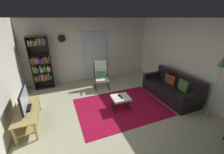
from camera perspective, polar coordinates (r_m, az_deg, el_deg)
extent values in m
plane|color=#B5B38F|center=(4.37, 2.03, -14.01)|extent=(7.02, 7.02, 0.00)
cube|color=silver|center=(6.41, -8.57, 10.50)|extent=(5.60, 0.06, 2.60)
cube|color=silver|center=(5.41, 29.53, 5.62)|extent=(0.06, 6.00, 2.60)
cube|color=silver|center=(6.45, -6.68, 8.39)|extent=(1.10, 0.01, 2.00)
cube|color=maroon|center=(4.64, 3.57, -11.64)|extent=(2.70, 2.01, 0.01)
cube|color=tan|center=(4.25, -30.68, -11.00)|extent=(0.51, 1.34, 0.02)
cube|color=tan|center=(4.39, -30.00, -13.84)|extent=(0.47, 1.28, 0.02)
cylinder|color=tan|center=(3.85, -27.89, -18.59)|extent=(0.05, 0.05, 0.47)
cylinder|color=tan|center=(4.87, -26.87, -9.31)|extent=(0.05, 0.05, 0.47)
cylinder|color=tan|center=(3.94, -34.12, -19.06)|extent=(0.05, 0.05, 0.47)
cylinder|color=tan|center=(4.94, -31.65, -9.87)|extent=(0.05, 0.05, 0.47)
cube|color=#28282D|center=(4.27, -30.29, -14.17)|extent=(0.31, 0.28, 0.07)
cube|color=black|center=(4.24, -30.77, -10.59)|extent=(0.20, 0.32, 0.05)
cube|color=black|center=(4.11, -31.51, -7.43)|extent=(0.04, 0.88, 0.48)
cube|color=silver|center=(4.11, -31.22, -7.40)|extent=(0.01, 0.83, 0.44)
cube|color=black|center=(6.09, -29.49, 4.27)|extent=(0.02, 0.30, 2.00)
cube|color=black|center=(6.03, -22.98, 5.27)|extent=(0.02, 0.30, 2.00)
cube|color=black|center=(6.19, -26.20, 5.14)|extent=(0.71, 0.02, 2.00)
cube|color=black|center=(6.38, -24.76, -3.64)|extent=(0.68, 0.28, 0.02)
cube|color=black|center=(6.26, -25.22, -1.03)|extent=(0.68, 0.28, 0.02)
cube|color=black|center=(6.15, -25.73, 1.82)|extent=(0.68, 0.28, 0.02)
cube|color=black|center=(6.05, -26.25, 4.77)|extent=(0.68, 0.28, 0.02)
cube|color=black|center=(5.97, -26.80, 7.81)|extent=(0.68, 0.28, 0.02)
cube|color=black|center=(5.91, -27.36, 10.92)|extent=(0.68, 0.28, 0.02)
cube|color=black|center=(5.87, -27.92, 13.93)|extent=(0.68, 0.28, 0.02)
cube|color=#3E7842|center=(6.25, -28.17, -0.47)|extent=(0.04, 0.12, 0.21)
cube|color=#A48D36|center=(6.26, -27.78, -0.58)|extent=(0.04, 0.22, 0.17)
cube|color=#CA3C33|center=(6.24, -27.45, -0.52)|extent=(0.02, 0.12, 0.18)
cube|color=purple|center=(6.23, -27.13, -0.18)|extent=(0.03, 0.16, 0.25)
cube|color=brown|center=(6.24, -26.75, -0.21)|extent=(0.03, 0.18, 0.21)
cube|color=red|center=(6.23, -26.42, 0.02)|extent=(0.04, 0.11, 0.26)
cube|color=slate|center=(6.21, -26.00, -0.33)|extent=(0.02, 0.20, 0.19)
cube|color=beige|center=(6.21, -25.81, 0.06)|extent=(0.02, 0.19, 0.26)
cube|color=brown|center=(6.19, -25.46, 0.04)|extent=(0.03, 0.23, 0.25)
cube|color=#5D91A2|center=(6.23, -25.08, 0.11)|extent=(0.02, 0.14, 0.23)
cube|color=orange|center=(6.20, -24.71, -0.07)|extent=(0.04, 0.20, 0.20)
cube|color=brown|center=(6.22, -24.23, 0.30)|extent=(0.04, 0.17, 0.24)
cube|color=#357E3E|center=(6.19, -23.79, 0.40)|extent=(0.04, 0.20, 0.27)
cube|color=#318141|center=(6.20, -23.41, 0.47)|extent=(0.02, 0.13, 0.26)
cube|color=brown|center=(6.22, -23.08, 0.05)|extent=(0.03, 0.18, 0.16)
cube|color=#529E95|center=(6.22, -22.82, 0.13)|extent=(0.02, 0.18, 0.16)
cube|color=#9C9730|center=(6.14, -28.76, 2.65)|extent=(0.04, 0.16, 0.27)
cube|color=#368A4C|center=(6.14, -28.38, 2.51)|extent=(0.02, 0.17, 0.23)
cube|color=brown|center=(6.12, -28.10, 2.66)|extent=(0.03, 0.19, 0.26)
cube|color=#308941|center=(6.12, -27.70, 2.62)|extent=(0.04, 0.19, 0.23)
cube|color=#3354B3|center=(6.12, -27.15, 2.38)|extent=(0.04, 0.15, 0.16)
cube|color=black|center=(6.11, -26.88, 2.73)|extent=(0.03, 0.12, 0.23)
cube|color=orange|center=(6.13, -26.49, 3.00)|extent=(0.04, 0.18, 0.26)
cube|color=beige|center=(6.10, -26.06, 2.52)|extent=(0.04, 0.23, 0.16)
cube|color=#338A4D|center=(6.11, -25.70, 2.85)|extent=(0.02, 0.15, 0.21)
cube|color=olive|center=(6.12, -25.33, 2.64)|extent=(0.04, 0.17, 0.15)
cube|color=#448E45|center=(6.11, -25.03, 3.18)|extent=(0.03, 0.13, 0.26)
cube|color=#202F28|center=(6.09, -24.67, 2.77)|extent=(0.02, 0.12, 0.17)
cube|color=#A99E3E|center=(6.12, -24.30, 2.91)|extent=(0.03, 0.18, 0.17)
cube|color=beige|center=(6.09, -23.97, 3.18)|extent=(0.03, 0.19, 0.23)
cube|color=gold|center=(6.08, -23.52, 3.00)|extent=(0.03, 0.21, 0.18)
cube|color=red|center=(6.11, -23.20, 3.15)|extent=(0.03, 0.18, 0.19)
cube|color=#347B50|center=(6.05, -29.38, 5.45)|extent=(0.02, 0.21, 0.24)
cube|color=brown|center=(6.03, -29.09, 5.46)|extent=(0.03, 0.21, 0.24)
cube|color=teal|center=(6.04, -28.67, 5.59)|extent=(0.04, 0.11, 0.24)
cube|color=brown|center=(6.03, -28.32, 5.75)|extent=(0.03, 0.19, 0.27)
cube|color=orange|center=(6.04, -27.84, 5.54)|extent=(0.04, 0.14, 0.20)
cube|color=teal|center=(6.02, -27.54, 5.84)|extent=(0.02, 0.11, 0.26)
cube|color=#97368C|center=(6.04, -27.12, 5.70)|extent=(0.03, 0.22, 0.20)
cube|color=#3061B7|center=(6.03, -26.77, 5.80)|extent=(0.03, 0.13, 0.22)
cube|color=black|center=(6.02, -26.37, 5.68)|extent=(0.02, 0.16, 0.18)
cube|color=#8B3E84|center=(6.00, -26.02, 5.74)|extent=(0.04, 0.19, 0.20)
cube|color=#89479A|center=(6.01, -25.65, 6.03)|extent=(0.02, 0.12, 0.24)
cube|color=brown|center=(6.02, -25.25, 6.03)|extent=(0.03, 0.22, 0.21)
cube|color=#C13D29|center=(6.01, -24.83, 6.31)|extent=(0.04, 0.21, 0.26)
cube|color=#368651|center=(5.99, -24.38, 6.17)|extent=(0.03, 0.12, 0.23)
cube|color=#1C262D|center=(6.02, -24.01, 5.98)|extent=(0.03, 0.15, 0.17)
cube|color=#A8932E|center=(6.01, -23.68, 6.40)|extent=(0.02, 0.24, 0.24)
cube|color=blue|center=(5.94, -30.58, 11.49)|extent=(0.02, 0.12, 0.21)
cube|color=beige|center=(5.92, -30.16, 11.50)|extent=(0.04, 0.19, 0.20)
cube|color=#884394|center=(5.92, -29.70, 11.40)|extent=(0.04, 0.15, 0.16)
cube|color=orange|center=(5.89, -29.28, 11.68)|extent=(0.04, 0.24, 0.21)
cube|color=olive|center=(5.93, -28.87, 11.59)|extent=(0.03, 0.17, 0.17)
cube|color=teal|center=(5.91, -28.57, 11.73)|extent=(0.02, 0.21, 0.19)
cube|color=#579599|center=(5.89, -28.14, 11.60)|extent=(0.04, 0.19, 0.15)
cube|color=gold|center=(5.89, -27.76, 12.06)|extent=(0.03, 0.18, 0.23)
cube|color=red|center=(5.89, -27.28, 11.89)|extent=(0.03, 0.16, 0.18)
cube|color=orange|center=(5.88, -26.88, 12.38)|extent=(0.04, 0.15, 0.27)
cube|color=#378D3B|center=(5.89, -26.42, 12.33)|extent=(0.03, 0.14, 0.24)
cube|color=#3869B3|center=(5.86, -25.96, 12.47)|extent=(0.04, 0.14, 0.26)
cube|color=teal|center=(5.89, -25.59, 12.60)|extent=(0.02, 0.14, 0.26)
cube|color=teal|center=(5.87, -25.24, 12.40)|extent=(0.03, 0.13, 0.22)
cube|color=brown|center=(5.86, -24.81, 12.52)|extent=(0.03, 0.12, 0.23)
cube|color=black|center=(5.44, 21.59, -5.46)|extent=(0.88, 1.98, 0.40)
cube|color=black|center=(5.50, 24.88, -0.72)|extent=(0.18, 1.98, 0.46)
cube|color=black|center=(4.78, 29.49, -6.78)|extent=(0.88, 0.14, 0.20)
cube|color=black|center=(5.94, 16.10, 0.82)|extent=(0.88, 0.14, 0.20)
cube|color=#466738|center=(5.20, 26.71, -3.06)|extent=(0.19, 0.40, 0.34)
cube|color=brown|center=(5.55, 22.50, -0.80)|extent=(0.16, 0.39, 0.34)
cube|color=red|center=(5.58, 22.15, -0.62)|extent=(0.15, 0.38, 0.34)
cube|color=black|center=(5.84, -1.45, -3.78)|extent=(0.15, 0.60, 0.04)
cube|color=black|center=(5.82, -1.94, 3.18)|extent=(0.07, 0.18, 0.63)
cube|color=black|center=(5.65, -1.53, 1.05)|extent=(0.14, 0.52, 0.03)
cube|color=black|center=(5.78, -6.54, -4.19)|extent=(0.15, 0.60, 0.04)
cube|color=black|center=(5.77, -7.05, 2.83)|extent=(0.07, 0.18, 0.63)
cube|color=black|center=(5.59, -6.79, 0.67)|extent=(0.14, 0.52, 0.03)
cube|color=white|center=(5.64, -4.05, -0.80)|extent=(0.57, 0.60, 0.08)
cube|color=white|center=(5.75, -4.47, 3.32)|extent=(0.51, 0.27, 0.60)
cube|color=#3D8243|center=(5.68, -4.21, 0.70)|extent=(0.40, 0.30, 0.34)
cube|color=white|center=(4.41, 3.48, -8.22)|extent=(0.55, 0.51, 0.06)
cube|color=black|center=(4.51, 0.49, -12.40)|extent=(0.07, 0.48, 0.04)
cube|color=black|center=(4.42, 0.50, -10.67)|extent=(0.04, 0.04, 0.33)
cube|color=black|center=(4.67, 6.17, -11.24)|extent=(0.07, 0.48, 0.04)
cube|color=black|center=(4.58, 6.25, -9.54)|extent=(0.04, 0.04, 0.33)
cube|color=black|center=(4.35, 3.76, -8.03)|extent=(0.07, 0.15, 0.02)
cube|color=black|center=(4.44, 2.97, -7.38)|extent=(0.08, 0.15, 0.01)
cylinder|color=#A5A5AD|center=(5.04, 33.33, -12.65)|extent=(0.22, 0.22, 0.02)
cylinder|color=#B2B2B7|center=(4.70, 35.23, -5.09)|extent=(0.02, 0.02, 1.47)
cone|color=#3D8243|center=(4.43, 37.70, 4.92)|extent=(0.21, 0.21, 0.26)
cylinder|color=silver|center=(6.09, -19.32, 14.17)|extent=(0.28, 0.02, 0.28)
cylinder|color=black|center=(6.08, -19.32, 14.16)|extent=(0.29, 0.01, 0.29)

